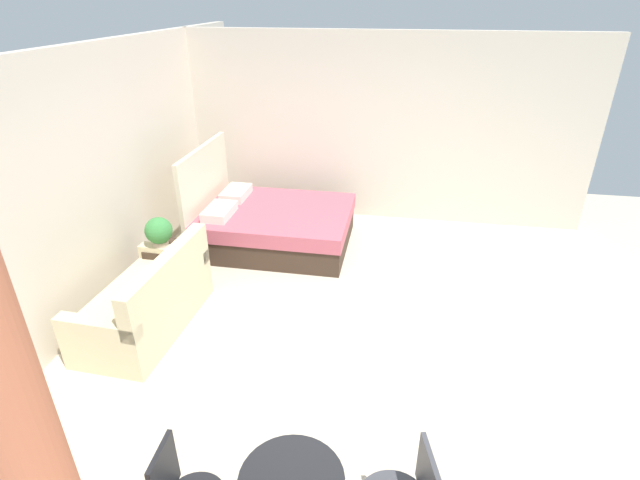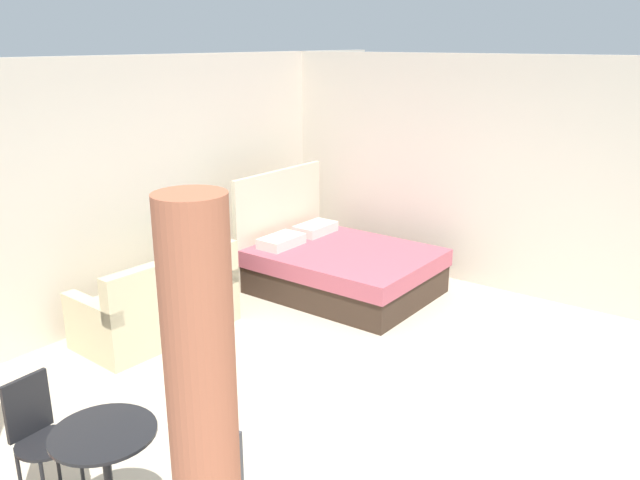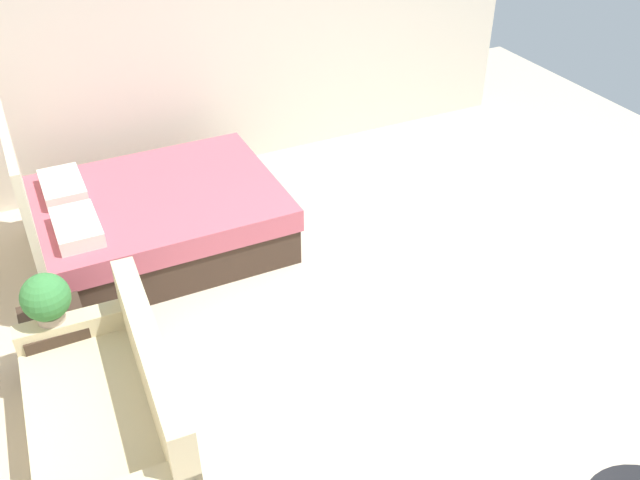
# 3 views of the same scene
# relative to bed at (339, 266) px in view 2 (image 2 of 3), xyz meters

# --- Properties ---
(ground_plane) EXTENTS (9.12, 8.85, 0.02)m
(ground_plane) POSITION_rel_bed_xyz_m (-1.83, -1.41, -0.31)
(ground_plane) COLOR beige
(wall_back) EXTENTS (9.12, 0.12, 2.69)m
(wall_back) POSITION_rel_bed_xyz_m (-1.83, 1.51, 1.05)
(wall_back) COLOR beige
(wall_back) RESTS_ON ground
(wall_right) EXTENTS (0.12, 5.85, 2.69)m
(wall_right) POSITION_rel_bed_xyz_m (1.23, -1.41, 1.05)
(wall_right) COLOR beige
(wall_right) RESTS_ON ground
(bed) EXTENTS (1.56, 2.02, 1.33)m
(bed) POSITION_rel_bed_xyz_m (0.00, 0.00, 0.00)
(bed) COLOR #38281E
(bed) RESTS_ON ground
(couch) EXTENTS (1.56, 0.87, 0.87)m
(couch) POSITION_rel_bed_xyz_m (-2.04, 0.76, -0.01)
(couch) COLOR beige
(couch) RESTS_ON ground
(nightstand) EXTENTS (0.41, 0.40, 0.51)m
(nightstand) POSITION_rel_bed_xyz_m (-1.21, 0.93, -0.05)
(nightstand) COLOR #38281E
(nightstand) RESTS_ON ground
(potted_plant) EXTENTS (0.30, 0.30, 0.40)m
(potted_plant) POSITION_rel_bed_xyz_m (-1.31, 0.93, 0.43)
(potted_plant) COLOR tan
(potted_plant) RESTS_ON nightstand
(balcony_table) EXTENTS (0.59, 0.59, 0.75)m
(balcony_table) POSITION_rel_bed_xyz_m (-4.06, -1.22, 0.21)
(balcony_table) COLOR black
(balcony_table) RESTS_ON ground
(cafe_chair_near_window) EXTENTS (0.39, 0.39, 0.85)m
(cafe_chair_near_window) POSITION_rel_bed_xyz_m (-4.08, -0.56, 0.21)
(cafe_chair_near_window) COLOR black
(cafe_chair_near_window) RESTS_ON ground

